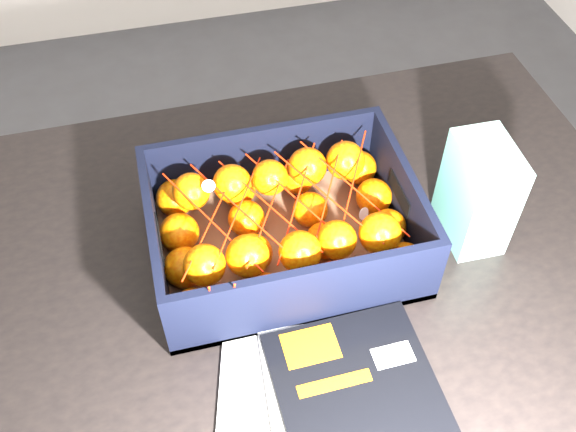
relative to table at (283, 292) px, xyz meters
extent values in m
plane|color=#3E3E41|center=(-0.15, 0.13, -0.65)|extent=(3.50, 3.50, 0.00)
cube|color=black|center=(0.00, 0.00, 0.08)|extent=(1.21, 0.81, 0.04)
cylinder|color=black|center=(-0.55, 0.35, -0.30)|extent=(0.06, 0.06, 0.71)
cylinder|color=black|center=(0.55, 0.35, -0.30)|extent=(0.06, 0.06, 0.71)
cube|color=silver|center=(-0.05, -0.28, 0.10)|extent=(0.27, 0.32, 0.01)
cube|color=silver|center=(0.02, -0.28, 0.11)|extent=(0.23, 0.30, 0.01)
cube|color=black|center=(0.04, -0.28, 0.11)|extent=(0.22, 0.28, 0.01)
cube|color=orange|center=(0.00, -0.17, 0.12)|extent=(0.08, 0.06, 0.00)
cube|color=white|center=(0.10, -0.21, 0.12)|extent=(0.06, 0.03, 0.00)
cube|color=orange|center=(0.01, -0.23, 0.12)|extent=(0.10, 0.02, 0.00)
cube|color=brown|center=(0.01, 0.02, 0.10)|extent=(0.39, 0.29, 0.01)
cube|color=black|center=(0.01, 0.16, 0.16)|extent=(0.39, 0.01, 0.13)
cube|color=black|center=(0.01, -0.13, 0.16)|extent=(0.39, 0.01, 0.13)
cube|color=black|center=(-0.18, 0.02, 0.16)|extent=(0.01, 0.27, 0.13)
cube|color=black|center=(0.20, 0.02, 0.16)|extent=(0.01, 0.27, 0.13)
sphere|color=#FF6805|center=(-0.15, -0.09, 0.14)|extent=(0.06, 0.06, 0.06)
sphere|color=#FF6805|center=(-0.15, -0.02, 0.14)|extent=(0.06, 0.06, 0.06)
sphere|color=#FF6805|center=(-0.15, 0.05, 0.14)|extent=(0.06, 0.06, 0.06)
sphere|color=#FF6805|center=(-0.15, 0.12, 0.14)|extent=(0.06, 0.06, 0.06)
sphere|color=#FF6805|center=(-0.05, -0.09, 0.14)|extent=(0.06, 0.06, 0.06)
sphere|color=#FF6805|center=(-0.05, -0.02, 0.14)|extent=(0.06, 0.06, 0.06)
sphere|color=#FF6805|center=(-0.04, 0.05, 0.14)|extent=(0.06, 0.06, 0.06)
sphere|color=#FF6805|center=(-0.04, 0.12, 0.14)|extent=(0.06, 0.06, 0.06)
sphere|color=#FF6805|center=(0.06, -0.09, 0.14)|extent=(0.06, 0.06, 0.06)
sphere|color=#FF6805|center=(0.06, -0.02, 0.14)|extent=(0.06, 0.06, 0.06)
sphere|color=#FF6805|center=(0.06, 0.05, 0.14)|extent=(0.06, 0.06, 0.06)
sphere|color=#FF6805|center=(0.06, 0.12, 0.14)|extent=(0.06, 0.06, 0.06)
sphere|color=#FF6805|center=(0.16, -0.09, 0.14)|extent=(0.06, 0.06, 0.06)
sphere|color=#FF6805|center=(0.16, -0.02, 0.14)|extent=(0.06, 0.06, 0.06)
sphere|color=#FF6805|center=(0.16, 0.05, 0.14)|extent=(0.06, 0.06, 0.06)
sphere|color=#FF6805|center=(0.16, 0.12, 0.14)|extent=(0.06, 0.06, 0.06)
sphere|color=#FF6805|center=(-0.12, -0.05, 0.19)|extent=(0.06, 0.06, 0.06)
sphere|color=#FF6805|center=(-0.12, 0.09, 0.19)|extent=(0.06, 0.06, 0.06)
sphere|color=#FF6805|center=(-0.06, -0.05, 0.19)|extent=(0.06, 0.06, 0.06)
sphere|color=#FF6805|center=(-0.06, 0.09, 0.19)|extent=(0.06, 0.06, 0.06)
sphere|color=#FF6805|center=(0.01, -0.06, 0.19)|extent=(0.06, 0.06, 0.06)
sphere|color=#FF6805|center=(0.00, 0.09, 0.19)|extent=(0.06, 0.06, 0.06)
sphere|color=#FF6805|center=(0.07, -0.06, 0.19)|extent=(0.06, 0.06, 0.06)
sphere|color=#FF6805|center=(0.06, 0.10, 0.19)|extent=(0.06, 0.06, 0.06)
sphere|color=#FF6805|center=(0.13, -0.06, 0.19)|extent=(0.06, 0.06, 0.06)
sphere|color=#FF6805|center=(0.13, 0.09, 0.19)|extent=(0.06, 0.06, 0.06)
cylinder|color=red|center=(-0.10, 0.01, 0.21)|extent=(0.11, 0.20, 0.02)
cylinder|color=red|center=(-0.06, 0.02, 0.21)|extent=(0.11, 0.20, 0.01)
cylinder|color=red|center=(-0.02, 0.02, 0.20)|extent=(0.11, 0.20, 0.01)
cylinder|color=red|center=(0.03, 0.03, 0.20)|extent=(0.11, 0.20, 0.02)
cylinder|color=red|center=(0.07, 0.01, 0.21)|extent=(0.11, 0.20, 0.02)
cylinder|color=red|center=(0.11, 0.02, 0.20)|extent=(0.11, 0.20, 0.03)
cylinder|color=red|center=(-0.10, 0.01, 0.20)|extent=(0.11, 0.20, 0.02)
cylinder|color=red|center=(-0.06, 0.02, 0.20)|extent=(0.11, 0.20, 0.01)
cylinder|color=red|center=(-0.02, 0.01, 0.20)|extent=(0.11, 0.20, 0.02)
cylinder|color=red|center=(0.03, 0.02, 0.20)|extent=(0.11, 0.20, 0.02)
cylinder|color=red|center=(0.07, 0.01, 0.20)|extent=(0.11, 0.20, 0.03)
cylinder|color=red|center=(0.11, 0.02, 0.20)|extent=(0.11, 0.20, 0.02)
cylinder|color=red|center=(-0.12, -0.11, 0.20)|extent=(0.00, 0.03, 0.09)
cylinder|color=red|center=(-0.09, -0.11, 0.20)|extent=(0.01, 0.04, 0.08)
cube|color=white|center=(0.30, -0.02, 0.19)|extent=(0.08, 0.12, 0.18)
camera|label=1|loc=(-0.14, -0.60, 0.91)|focal=40.76mm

